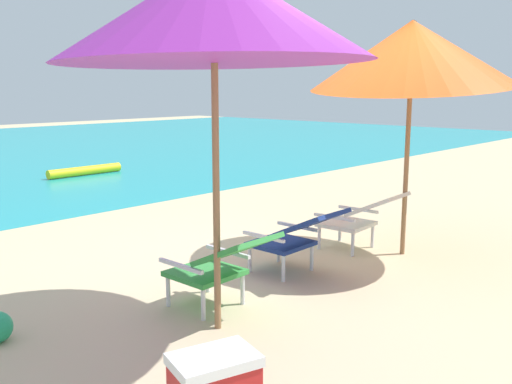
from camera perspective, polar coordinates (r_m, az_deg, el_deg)
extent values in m
plane|color=#CCB78E|center=(8.59, -18.32, -1.83)|extent=(40.00, 40.00, 0.00)
cylinder|color=yellow|center=(11.96, -16.98, 2.09)|extent=(1.60, 0.18, 0.18)
cube|color=#338E3D|center=(4.63, -5.18, -8.16)|extent=(0.53, 0.51, 0.04)
cube|color=#338E3D|center=(4.30, -1.90, -5.84)|extent=(0.53, 0.53, 0.27)
cylinder|color=silver|center=(4.70, -8.91, -9.92)|extent=(0.04, 0.04, 0.26)
cylinder|color=silver|center=(4.97, -4.94, -8.67)|extent=(0.04, 0.04, 0.26)
cylinder|color=silver|center=(4.40, -5.38, -11.28)|extent=(0.04, 0.04, 0.26)
cylinder|color=silver|center=(4.69, -1.37, -9.84)|extent=(0.04, 0.04, 0.26)
cube|color=silver|center=(4.43, -7.68, -7.46)|extent=(0.04, 0.50, 0.03)
cube|color=silver|center=(4.77, -2.90, -6.07)|extent=(0.04, 0.50, 0.03)
cube|color=navy|center=(5.45, 2.56, -5.25)|extent=(0.53, 0.51, 0.04)
cube|color=navy|center=(5.17, 5.73, -3.09)|extent=(0.53, 0.53, 0.27)
cylinder|color=silver|center=(5.47, -0.64, -6.83)|extent=(0.04, 0.04, 0.26)
cylinder|color=silver|center=(5.78, 2.31, -5.86)|extent=(0.04, 0.04, 0.26)
cylinder|color=silver|center=(5.21, 2.80, -7.75)|extent=(0.04, 0.04, 0.26)
cylinder|color=silver|center=(5.54, 5.69, -6.65)|extent=(0.04, 0.04, 0.26)
cube|color=silver|center=(5.23, 0.76, -4.56)|extent=(0.04, 0.50, 0.03)
cube|color=silver|center=(5.62, 4.25, -3.52)|extent=(0.04, 0.50, 0.03)
cube|color=silver|center=(6.29, 9.17, -3.21)|extent=(0.55, 0.53, 0.04)
cube|color=silver|center=(6.07, 12.24, -1.23)|extent=(0.55, 0.55, 0.27)
cylinder|color=silver|center=(6.25, 6.45, -4.65)|extent=(0.04, 0.04, 0.26)
cylinder|color=silver|center=(6.62, 8.52, -3.85)|extent=(0.04, 0.04, 0.26)
cylinder|color=silver|center=(6.05, 9.80, -5.28)|extent=(0.04, 0.04, 0.26)
cylinder|color=silver|center=(6.42, 11.75, -4.41)|extent=(0.04, 0.04, 0.26)
cube|color=silver|center=(6.05, 7.96, -2.58)|extent=(0.06, 0.50, 0.03)
cube|color=silver|center=(6.49, 10.36, -1.75)|extent=(0.06, 0.50, 0.03)
cylinder|color=olive|center=(4.01, -4.06, -0.70)|extent=(0.05, 0.05, 1.96)
cone|color=purple|center=(3.97, -4.31, 17.85)|extent=(2.81, 2.82, 0.72)
cylinder|color=olive|center=(6.10, 15.02, 2.06)|extent=(0.05, 0.05, 1.80)
cone|color=#EA5619|center=(6.04, 15.57, 13.38)|extent=(2.54, 2.50, 0.86)
sphere|color=#4C3823|center=(6.07, 15.72, 16.18)|extent=(0.07, 0.07, 0.07)
cube|color=white|center=(3.23, -4.29, -16.67)|extent=(0.54, 0.44, 0.06)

